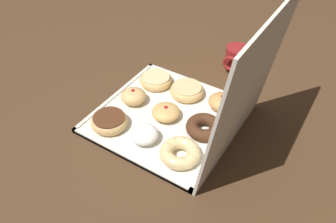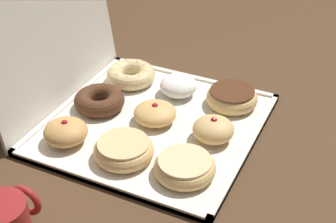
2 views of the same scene
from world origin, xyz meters
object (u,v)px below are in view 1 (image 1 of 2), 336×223
(jelly_filled_donut_1, at_px, (134,96))
(glazed_ring_donut_3, at_px, (188,91))
(chocolate_frosted_donut_2, at_px, (109,121))
(coffee_mug, at_px, (236,58))
(jelly_filled_donut_6, at_px, (222,102))
(cruller_donut_8, at_px, (180,153))
(jelly_filled_donut_4, at_px, (166,112))
(donut_box, at_px, (167,117))
(glazed_ring_donut_0, at_px, (156,80))
(chocolate_cake_ring_donut_7, at_px, (204,127))
(powdered_filled_donut_5, at_px, (144,134))

(jelly_filled_donut_1, xyz_separation_m, glazed_ring_donut_3, (-0.13, 0.14, -0.00))
(jelly_filled_donut_1, height_order, chocolate_frosted_donut_2, jelly_filled_donut_1)
(coffee_mug, bearing_deg, jelly_filled_donut_6, 13.86)
(glazed_ring_donut_3, bearing_deg, cruller_donut_8, 25.62)
(jelly_filled_donut_1, height_order, cruller_donut_8, jelly_filled_donut_1)
(jelly_filled_donut_4, bearing_deg, jelly_filled_donut_6, 136.86)
(cruller_donut_8, bearing_deg, glazed_ring_donut_3, -154.38)
(donut_box, xyz_separation_m, jelly_filled_donut_1, (-0.00, -0.14, 0.03))
(glazed_ring_donut_0, xyz_separation_m, jelly_filled_donut_4, (0.13, 0.13, 0.00))
(donut_box, height_order, glazed_ring_donut_0, glazed_ring_donut_0)
(jelly_filled_donut_6, distance_m, cruller_donut_8, 0.26)
(jelly_filled_donut_6, xyz_separation_m, coffee_mug, (-0.26, -0.06, 0.01))
(cruller_donut_8, bearing_deg, chocolate_frosted_donut_2, -88.45)
(chocolate_frosted_donut_2, height_order, chocolate_cake_ring_donut_7, same)
(glazed_ring_donut_0, xyz_separation_m, chocolate_cake_ring_donut_7, (0.12, 0.26, 0.00))
(glazed_ring_donut_3, relative_size, jelly_filled_donut_6, 1.32)
(glazed_ring_donut_3, distance_m, jelly_filled_donut_6, 0.13)
(chocolate_cake_ring_donut_7, height_order, cruller_donut_8, cruller_donut_8)
(donut_box, distance_m, jelly_filled_donut_1, 0.14)
(donut_box, bearing_deg, jelly_filled_donut_4, -0.07)
(jelly_filled_donut_6, bearing_deg, jelly_filled_donut_1, -63.54)
(donut_box, xyz_separation_m, glazed_ring_donut_0, (-0.12, -0.13, 0.02))
(glazed_ring_donut_0, bearing_deg, chocolate_cake_ring_donut_7, 64.61)
(chocolate_cake_ring_donut_7, bearing_deg, powdered_filled_donut_5, -46.92)
(donut_box, distance_m, jelly_filled_donut_4, 0.03)
(chocolate_cake_ring_donut_7, bearing_deg, jelly_filled_donut_6, -178.25)
(chocolate_frosted_donut_2, distance_m, powdered_filled_donut_5, 0.13)
(donut_box, distance_m, chocolate_cake_ring_donut_7, 0.14)
(coffee_mug, bearing_deg, jelly_filled_donut_4, -9.76)
(jelly_filled_donut_6, bearing_deg, glazed_ring_donut_3, -88.09)
(jelly_filled_donut_1, distance_m, glazed_ring_donut_3, 0.19)
(jelly_filled_donut_4, bearing_deg, powdered_filled_donut_5, -0.21)
(jelly_filled_donut_4, distance_m, powdered_filled_donut_5, 0.12)
(jelly_filled_donut_4, distance_m, coffee_mug, 0.40)
(glazed_ring_donut_0, xyz_separation_m, glazed_ring_donut_3, (-0.01, 0.13, 0.00))
(glazed_ring_donut_0, height_order, glazed_ring_donut_3, glazed_ring_donut_3)
(chocolate_cake_ring_donut_7, distance_m, cruller_donut_8, 0.13)
(powdered_filled_donut_5, xyz_separation_m, chocolate_cake_ring_donut_7, (-0.13, 0.14, -0.00))
(donut_box, bearing_deg, coffee_mug, 170.10)
(chocolate_cake_ring_donut_7, bearing_deg, glazed_ring_donut_0, -115.39)
(donut_box, relative_size, cruller_donut_8, 3.66)
(donut_box, relative_size, chocolate_cake_ring_donut_7, 3.83)
(jelly_filled_donut_1, relative_size, powdered_filled_donut_5, 0.98)
(glazed_ring_donut_3, xyz_separation_m, jelly_filled_donut_6, (-0.00, 0.13, 0.00))
(glazed_ring_donut_0, height_order, powdered_filled_donut_5, powdered_filled_donut_5)
(glazed_ring_donut_3, relative_size, powdered_filled_donut_5, 1.37)
(chocolate_cake_ring_donut_7, bearing_deg, jelly_filled_donut_4, -87.40)
(chocolate_frosted_donut_2, bearing_deg, jelly_filled_donut_1, -176.86)
(jelly_filled_donut_1, bearing_deg, powdered_filled_donut_5, 46.33)
(jelly_filled_donut_4, bearing_deg, jelly_filled_donut_1, -93.21)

